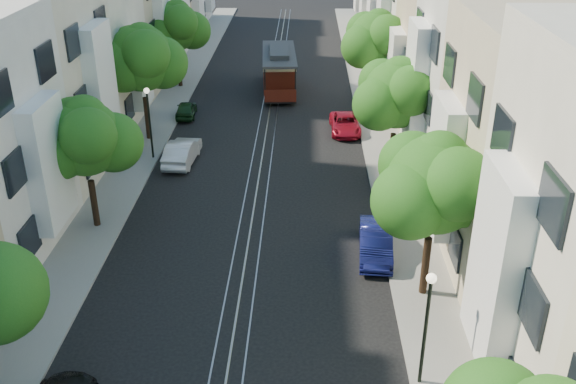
# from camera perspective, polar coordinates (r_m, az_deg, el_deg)

# --- Properties ---
(ground) EXTENTS (200.00, 200.00, 0.00)m
(ground) POSITION_cam_1_polar(r_m,az_deg,el_deg) (42.74, -1.84, 6.06)
(ground) COLOR black
(ground) RESTS_ON ground
(sidewalk_east) EXTENTS (2.50, 80.00, 0.12)m
(sidewalk_east) POSITION_cam_1_polar(r_m,az_deg,el_deg) (42.91, 7.92, 5.99)
(sidewalk_east) COLOR gray
(sidewalk_east) RESTS_ON ground
(sidewalk_west) EXTENTS (2.50, 80.00, 0.12)m
(sidewalk_west) POSITION_cam_1_polar(r_m,az_deg,el_deg) (43.74, -11.42, 6.11)
(sidewalk_west) COLOR gray
(sidewalk_west) RESTS_ON ground
(rail_left) EXTENTS (0.06, 80.00, 0.02)m
(rail_left) POSITION_cam_1_polar(r_m,az_deg,el_deg) (42.77, -2.58, 6.08)
(rail_left) COLOR gray
(rail_left) RESTS_ON ground
(rail_slot) EXTENTS (0.06, 80.00, 0.02)m
(rail_slot) POSITION_cam_1_polar(r_m,az_deg,el_deg) (42.74, -1.84, 6.08)
(rail_slot) COLOR gray
(rail_slot) RESTS_ON ground
(rail_right) EXTENTS (0.06, 80.00, 0.02)m
(rail_right) POSITION_cam_1_polar(r_m,az_deg,el_deg) (42.71, -1.10, 6.07)
(rail_right) COLOR gray
(rail_right) RESTS_ON ground
(lane_line) EXTENTS (0.08, 80.00, 0.01)m
(lane_line) POSITION_cam_1_polar(r_m,az_deg,el_deg) (42.74, -1.84, 6.07)
(lane_line) COLOR tan
(lane_line) RESTS_ON ground
(townhouses_east) EXTENTS (7.75, 72.00, 12.00)m
(townhouses_east) POSITION_cam_1_polar(r_m,az_deg,el_deg) (42.12, 14.77, 12.30)
(townhouses_east) COLOR beige
(townhouses_east) RESTS_ON ground
(townhouses_west) EXTENTS (7.75, 72.00, 11.76)m
(townhouses_west) POSITION_cam_1_polar(r_m,az_deg,el_deg) (43.52, -18.13, 12.17)
(townhouses_west) COLOR silver
(townhouses_west) RESTS_ON ground
(tree_e_b) EXTENTS (4.93, 4.08, 6.68)m
(tree_e_b) POSITION_cam_1_polar(r_m,az_deg,el_deg) (23.78, 13.03, 0.45)
(tree_e_b) COLOR black
(tree_e_b) RESTS_ON ground
(tree_e_c) EXTENTS (4.84, 3.99, 6.52)m
(tree_e_c) POSITION_cam_1_polar(r_m,az_deg,el_deg) (33.91, 9.73, 8.42)
(tree_e_c) COLOR black
(tree_e_c) RESTS_ON ground
(tree_e_d) EXTENTS (5.01, 4.16, 6.85)m
(tree_e_d) POSITION_cam_1_polar(r_m,az_deg,el_deg) (44.37, 7.95, 13.17)
(tree_e_d) COLOR black
(tree_e_d) RESTS_ON ground
(tree_w_b) EXTENTS (4.72, 3.87, 6.27)m
(tree_w_b) POSITION_cam_1_polar(r_m,az_deg,el_deg) (29.61, -17.54, 4.44)
(tree_w_b) COLOR black
(tree_w_b) RESTS_ON ground
(tree_w_c) EXTENTS (5.13, 4.28, 7.09)m
(tree_w_c) POSITION_cam_1_polar(r_m,az_deg,el_deg) (39.43, -12.84, 11.40)
(tree_w_c) COLOR black
(tree_w_c) RESTS_ON ground
(tree_w_d) EXTENTS (4.84, 3.99, 6.52)m
(tree_w_d) POSITION_cam_1_polar(r_m,az_deg,el_deg) (49.99, -9.84, 14.21)
(tree_w_d) COLOR black
(tree_w_d) RESTS_ON ground
(lamp_east) EXTENTS (0.32, 0.32, 4.16)m
(lamp_east) POSITION_cam_1_polar(r_m,az_deg,el_deg) (20.37, 12.28, -10.48)
(lamp_east) COLOR black
(lamp_east) RESTS_ON ground
(lamp_west) EXTENTS (0.32, 0.32, 4.16)m
(lamp_west) POSITION_cam_1_polar(r_m,az_deg,el_deg) (37.11, -12.27, 6.91)
(lamp_west) COLOR black
(lamp_west) RESTS_ON ground
(cable_car) EXTENTS (2.91, 7.92, 2.99)m
(cable_car) POSITION_cam_1_polar(r_m,az_deg,el_deg) (49.00, -0.80, 10.94)
(cable_car) COLOR black
(cable_car) RESTS_ON ground
(parked_car_e_mid) EXTENTS (1.64, 4.03, 1.30)m
(parked_car_e_mid) POSITION_cam_1_polar(r_m,az_deg,el_deg) (27.95, 7.80, -4.44)
(parked_car_e_mid) COLOR #0E1147
(parked_car_e_mid) RESTS_ON ground
(parked_car_e_far) EXTENTS (1.95, 4.00, 1.10)m
(parked_car_e_far) POSITION_cam_1_polar(r_m,az_deg,el_deg) (41.32, 5.10, 6.05)
(parked_car_e_far) COLOR maroon
(parked_car_e_far) RESTS_ON ground
(parked_car_w_mid) EXTENTS (1.69, 4.16, 1.34)m
(parked_car_w_mid) POSITION_cam_1_polar(r_m,az_deg,el_deg) (37.11, -9.40, 3.57)
(parked_car_w_mid) COLOR silver
(parked_car_w_mid) RESTS_ON ground
(parked_car_w_far) EXTENTS (1.46, 3.22, 1.07)m
(parked_car_w_far) POSITION_cam_1_polar(r_m,az_deg,el_deg) (44.43, -9.05, 7.29)
(parked_car_w_far) COLOR #143417
(parked_car_w_far) RESTS_ON ground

